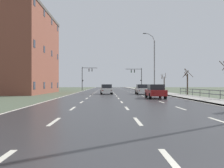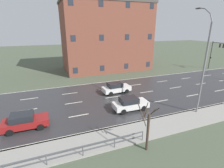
{
  "view_description": "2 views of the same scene",
  "coord_description": "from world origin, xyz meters",
  "px_view_note": "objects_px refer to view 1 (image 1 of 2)",
  "views": [
    {
      "loc": [
        -1.31,
        -2.58,
        1.58
      ],
      "look_at": [
        0.08,
        59.7,
        1.66
      ],
      "focal_mm": 38.19,
      "sensor_mm": 36.0,
      "label": 1
    },
    {
      "loc": [
        20.31,
        26.41,
        9.25
      ],
      "look_at": [
        0.0,
        34.26,
        1.94
      ],
      "focal_mm": 27.35,
      "sensor_mm": 36.0,
      "label": 2
    }
  ],
  "objects_px": {
    "street_lamp_midground": "(154,63)",
    "car_near_right": "(142,89)",
    "brick_building": "(18,52)",
    "car_mid_centre": "(106,89)",
    "traffic_signal_left": "(86,74)",
    "traffic_signal_right": "(138,75)",
    "car_far_right": "(155,91)"
  },
  "relations": [
    {
      "from": "car_mid_centre",
      "to": "car_far_right",
      "type": "relative_size",
      "value": 1.02
    },
    {
      "from": "traffic_signal_left",
      "to": "car_near_right",
      "type": "xyz_separation_m",
      "value": [
        11.18,
        -26.54,
        -3.41
      ]
    },
    {
      "from": "car_mid_centre",
      "to": "traffic_signal_right",
      "type": "bearing_deg",
      "value": 68.38
    },
    {
      "from": "street_lamp_midground",
      "to": "car_near_right",
      "type": "xyz_separation_m",
      "value": [
        -3.24,
        -6.7,
        -4.69
      ]
    },
    {
      "from": "street_lamp_midground",
      "to": "car_near_right",
      "type": "distance_m",
      "value": 8.8
    },
    {
      "from": "brick_building",
      "to": "street_lamp_midground",
      "type": "bearing_deg",
      "value": 5.45
    },
    {
      "from": "car_near_right",
      "to": "traffic_signal_left",
      "type": "bearing_deg",
      "value": 113.68
    },
    {
      "from": "traffic_signal_left",
      "to": "street_lamp_midground",
      "type": "bearing_deg",
      "value": -53.99
    },
    {
      "from": "traffic_signal_left",
      "to": "car_near_right",
      "type": "distance_m",
      "value": 29.0
    },
    {
      "from": "traffic_signal_right",
      "to": "traffic_signal_left",
      "type": "relative_size",
      "value": 0.94
    },
    {
      "from": "car_mid_centre",
      "to": "car_near_right",
      "type": "height_order",
      "value": "same"
    },
    {
      "from": "traffic_signal_left",
      "to": "brick_building",
      "type": "relative_size",
      "value": 0.33
    },
    {
      "from": "street_lamp_midground",
      "to": "car_near_right",
      "type": "height_order",
      "value": "street_lamp_midground"
    },
    {
      "from": "brick_building",
      "to": "traffic_signal_left",
      "type": "bearing_deg",
      "value": 66.15
    },
    {
      "from": "street_lamp_midground",
      "to": "car_far_right",
      "type": "bearing_deg",
      "value": -100.65
    },
    {
      "from": "car_mid_centre",
      "to": "car_far_right",
      "type": "bearing_deg",
      "value": -67.86
    },
    {
      "from": "street_lamp_midground",
      "to": "traffic_signal_right",
      "type": "relative_size",
      "value": 1.9
    },
    {
      "from": "traffic_signal_left",
      "to": "car_mid_centre",
      "type": "relative_size",
      "value": 1.49
    },
    {
      "from": "car_near_right",
      "to": "car_far_right",
      "type": "distance_m",
      "value": 11.07
    },
    {
      "from": "traffic_signal_right",
      "to": "street_lamp_midground",
      "type": "bearing_deg",
      "value": -88.15
    },
    {
      "from": "street_lamp_midground",
      "to": "car_near_right",
      "type": "bearing_deg",
      "value": -115.78
    },
    {
      "from": "car_mid_centre",
      "to": "car_near_right",
      "type": "bearing_deg",
      "value": -8.63
    },
    {
      "from": "traffic_signal_right",
      "to": "car_mid_centre",
      "type": "relative_size",
      "value": 1.4
    },
    {
      "from": "brick_building",
      "to": "car_near_right",
      "type": "bearing_deg",
      "value": -11.84
    },
    {
      "from": "brick_building",
      "to": "traffic_signal_right",
      "type": "bearing_deg",
      "value": 41.47
    },
    {
      "from": "car_far_right",
      "to": "brick_building",
      "type": "height_order",
      "value": "brick_building"
    },
    {
      "from": "street_lamp_midground",
      "to": "traffic_signal_left",
      "type": "height_order",
      "value": "street_lamp_midground"
    },
    {
      "from": "street_lamp_midground",
      "to": "brick_building",
      "type": "height_order",
      "value": "brick_building"
    },
    {
      "from": "street_lamp_midground",
      "to": "car_mid_centre",
      "type": "xyz_separation_m",
      "value": [
        -8.84,
        -6.17,
        -4.69
      ]
    },
    {
      "from": "traffic_signal_left",
      "to": "car_mid_centre",
      "type": "height_order",
      "value": "traffic_signal_left"
    },
    {
      "from": "traffic_signal_right",
      "to": "car_far_right",
      "type": "distance_m",
      "value": 36.58
    },
    {
      "from": "car_far_right",
      "to": "traffic_signal_right",
      "type": "bearing_deg",
      "value": 86.24
    }
  ]
}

